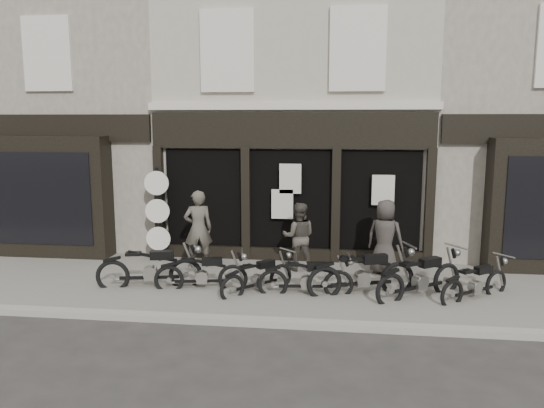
# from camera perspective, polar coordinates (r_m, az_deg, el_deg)

# --- Properties ---
(ground_plane) EXTENTS (90.00, 90.00, 0.00)m
(ground_plane) POSITION_cam_1_polar(r_m,az_deg,el_deg) (11.10, 0.63, -10.55)
(ground_plane) COLOR #2D2B28
(ground_plane) RESTS_ON ground
(pavement) EXTENTS (30.00, 4.20, 0.12)m
(pavement) POSITION_cam_1_polar(r_m,az_deg,el_deg) (11.92, 1.11, -8.82)
(pavement) COLOR slate
(pavement) RESTS_ON ground_plane
(kerb) EXTENTS (30.00, 0.25, 0.13)m
(kerb) POSITION_cam_1_polar(r_m,az_deg,el_deg) (9.91, -0.19, -12.62)
(kerb) COLOR gray
(kerb) RESTS_ON ground_plane
(central_building) EXTENTS (7.30, 6.22, 8.34)m
(central_building) POSITION_cam_1_polar(r_m,az_deg,el_deg) (16.37, 3.00, 10.36)
(central_building) COLOR #A39A8B
(central_building) RESTS_ON ground
(neighbour_left) EXTENTS (5.60, 6.73, 8.34)m
(neighbour_left) POSITION_cam_1_polar(r_m,az_deg,el_deg) (17.92, -18.03, 9.70)
(neighbour_left) COLOR #9E9686
(neighbour_left) RESTS_ON ground
(neighbour_right) EXTENTS (5.60, 6.73, 8.34)m
(neighbour_right) POSITION_cam_1_polar(r_m,az_deg,el_deg) (17.09, 25.05, 9.33)
(neighbour_right) COLOR #9E9686
(neighbour_right) RESTS_ON ground
(motorcycle_0) EXTENTS (2.27, 0.80, 1.10)m
(motorcycle_0) POSITION_cam_1_polar(r_m,az_deg,el_deg) (11.93, -12.91, -7.16)
(motorcycle_0) COLOR black
(motorcycle_0) RESTS_ON ground
(motorcycle_1) EXTENTS (2.00, 0.64, 0.96)m
(motorcycle_1) POSITION_cam_1_polar(r_m,az_deg,el_deg) (11.61, -7.51, -7.73)
(motorcycle_1) COLOR black
(motorcycle_1) RESTS_ON ground
(motorcycle_2) EXTENTS (1.47, 1.49, 0.90)m
(motorcycle_2) POSITION_cam_1_polar(r_m,az_deg,el_deg) (11.37, -1.49, -8.15)
(motorcycle_2) COLOR black
(motorcycle_2) RESTS_ON ground
(motorcycle_3) EXTENTS (2.01, 0.55, 0.96)m
(motorcycle_3) POSITION_cam_1_polar(r_m,az_deg,el_deg) (11.20, 3.77, -8.31)
(motorcycle_3) COLOR black
(motorcycle_3) RESTS_ON ground
(motorcycle_4) EXTENTS (2.28, 1.06, 1.13)m
(motorcycle_4) POSITION_cam_1_polar(r_m,az_deg,el_deg) (11.36, 9.74, -7.82)
(motorcycle_4) COLOR black
(motorcycle_4) RESTS_ON ground
(motorcycle_5) EXTENTS (1.97, 1.53, 1.08)m
(motorcycle_5) POSITION_cam_1_polar(r_m,az_deg,el_deg) (11.45, 15.68, -8.00)
(motorcycle_5) COLOR black
(motorcycle_5) RESTS_ON ground
(motorcycle_6) EXTENTS (1.66, 1.35, 0.93)m
(motorcycle_6) POSITION_cam_1_polar(r_m,az_deg,el_deg) (11.70, 21.04, -8.24)
(motorcycle_6) COLOR black
(motorcycle_6) RESTS_ON ground
(man_left) EXTENTS (0.81, 0.66, 1.91)m
(man_left) POSITION_cam_1_polar(r_m,az_deg,el_deg) (13.12, -7.94, -2.65)
(man_left) COLOR #4E4A40
(man_left) RESTS_ON pavement
(man_centre) EXTENTS (0.83, 0.66, 1.65)m
(man_centre) POSITION_cam_1_polar(r_m,az_deg,el_deg) (12.74, 2.90, -3.52)
(man_centre) COLOR #443F37
(man_centre) RESTS_ON pavement
(man_right) EXTENTS (1.02, 0.85, 1.77)m
(man_right) POSITION_cam_1_polar(r_m,az_deg,el_deg) (12.69, 12.07, -3.49)
(man_right) COLOR #36312D
(man_right) RESTS_ON pavement
(advert_sign_post) EXTENTS (0.61, 0.40, 2.53)m
(advert_sign_post) POSITION_cam_1_polar(r_m,az_deg,el_deg) (13.79, -12.15, -1.53)
(advert_sign_post) COLOR black
(advert_sign_post) RESTS_ON ground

